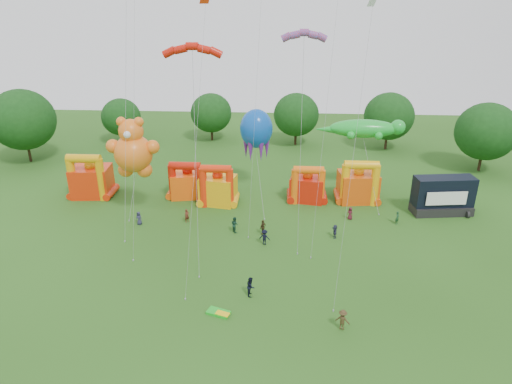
# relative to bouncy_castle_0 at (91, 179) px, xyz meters

# --- Properties ---
(ground) EXTENTS (160.00, 160.00, 0.00)m
(ground) POSITION_rel_bouncy_castle_0_xyz_m (20.67, -28.90, -2.45)
(ground) COLOR #234914
(ground) RESTS_ON ground
(tree_ring) EXTENTS (121.68, 123.76, 12.07)m
(tree_ring) POSITION_rel_bouncy_castle_0_xyz_m (19.51, -28.29, 3.80)
(tree_ring) COLOR #352314
(tree_ring) RESTS_ON ground
(bouncy_castle_0) EXTENTS (5.39, 4.47, 6.46)m
(bouncy_castle_0) POSITION_rel_bouncy_castle_0_xyz_m (0.00, 0.00, 0.00)
(bouncy_castle_0) COLOR red
(bouncy_castle_0) RESTS_ON ground
(bouncy_castle_1) EXTENTS (5.29, 4.55, 5.40)m
(bouncy_castle_1) POSITION_rel_bouncy_castle_0_xyz_m (13.27, 0.71, -0.39)
(bouncy_castle_1) COLOR #FC570D
(bouncy_castle_1) RESTS_ON ground
(bouncy_castle_2) EXTENTS (5.02, 4.31, 5.84)m
(bouncy_castle_2) POSITION_rel_bouncy_castle_0_xyz_m (17.75, -1.46, -0.22)
(bouncy_castle_2) COLOR #F3A70C
(bouncy_castle_2) RESTS_ON ground
(bouncy_castle_3) EXTENTS (4.95, 4.22, 5.29)m
(bouncy_castle_3) POSITION_rel_bouncy_castle_0_xyz_m (29.64, 0.30, -0.42)
(bouncy_castle_3) COLOR red
(bouncy_castle_3) RESTS_ON ground
(bouncy_castle_4) EXTENTS (5.44, 4.58, 6.14)m
(bouncy_castle_4) POSITION_rel_bouncy_castle_0_xyz_m (36.41, 0.55, -0.12)
(bouncy_castle_4) COLOR #E24B0C
(bouncy_castle_4) RESTS_ON ground
(stage_trailer) EXTENTS (7.74, 3.73, 4.87)m
(stage_trailer) POSITION_rel_bouncy_castle_0_xyz_m (46.59, -2.52, -0.11)
(stage_trailer) COLOR black
(stage_trailer) RESTS_ON ground
(teddy_bear_kite) EXTENTS (6.51, 4.62, 12.70)m
(teddy_bear_kite) POSITION_rel_bouncy_castle_0_xyz_m (8.19, -5.36, 5.65)
(teddy_bear_kite) COLOR orange
(teddy_bear_kite) RESTS_ON ground
(gecko_kite) EXTENTS (12.12, 9.89, 10.51)m
(gecko_kite) POSITION_rel_bouncy_castle_0_xyz_m (37.48, 1.82, 3.78)
(gecko_kite) COLOR green
(gecko_kite) RESTS_ON ground
(octopus_kite) EXTENTS (4.47, 12.07, 11.73)m
(octopus_kite) POSITION_rel_bouncy_castle_0_xyz_m (22.90, 1.62, 3.51)
(octopus_kite) COLOR #0B49B3
(octopus_kite) RESTS_ON ground
(parafoil_kites) EXTENTS (21.84, 12.97, 32.42)m
(parafoil_kites) POSITION_rel_bouncy_castle_0_xyz_m (11.53, -10.39, 12.99)
(parafoil_kites) COLOR red
(parafoil_kites) RESTS_ON ground
(diamond_kites) EXTENTS (22.79, 19.43, 43.65)m
(diamond_kites) POSITION_rel_bouncy_castle_0_xyz_m (22.91, -13.65, 14.11)
(diamond_kites) COLOR red
(diamond_kites) RESTS_ON ground
(folded_kite_bundle) EXTENTS (2.22, 1.60, 0.31)m
(folded_kite_bundle) POSITION_rel_bouncy_castle_0_xyz_m (20.98, -24.52, -2.32)
(folded_kite_bundle) COLOR green
(folded_kite_bundle) RESTS_ON ground
(spectator_0) EXTENTS (0.95, 0.76, 1.68)m
(spectator_0) POSITION_rel_bouncy_castle_0_xyz_m (9.02, -8.15, -1.61)
(spectator_0) COLOR #2A2B46
(spectator_0) RESTS_ON ground
(spectator_1) EXTENTS (0.75, 0.72, 1.73)m
(spectator_1) POSITION_rel_bouncy_castle_0_xyz_m (14.69, -7.16, -1.59)
(spectator_1) COLOR #582519
(spectator_1) RESTS_ON ground
(spectator_2) EXTENTS (1.14, 1.18, 1.91)m
(spectator_2) POSITION_rel_bouncy_castle_0_xyz_m (20.80, -9.32, -1.50)
(spectator_2) COLOR #193E2D
(spectator_2) RESTS_ON ground
(spectator_3) EXTENTS (1.30, 0.92, 1.83)m
(spectator_3) POSITION_rel_bouncy_castle_0_xyz_m (24.42, -12.10, -1.54)
(spectator_3) COLOR black
(spectator_3) RESTS_ON ground
(spectator_4) EXTENTS (0.97, 1.13, 1.82)m
(spectator_4) POSITION_rel_bouncy_castle_0_xyz_m (24.13, -9.69, -1.54)
(spectator_4) COLOR #3B2F17
(spectator_4) RESTS_ON ground
(spectator_5) EXTENTS (0.53, 1.52, 1.62)m
(spectator_5) POSITION_rel_bouncy_castle_0_xyz_m (32.39, -10.02, -1.64)
(spectator_5) COLOR #2A2C46
(spectator_5) RESTS_ON ground
(spectator_6) EXTENTS (0.93, 0.90, 1.61)m
(spectator_6) POSITION_rel_bouncy_castle_0_xyz_m (34.75, -5.17, -1.65)
(spectator_6) COLOR #541824
(spectator_6) RESTS_ON ground
(spectator_7) EXTENTS (0.68, 0.72, 1.66)m
(spectator_7) POSITION_rel_bouncy_castle_0_xyz_m (40.30, -6.10, -1.63)
(spectator_7) COLOR #1C4626
(spectator_7) RESTS_ON ground
(spectator_8) EXTENTS (0.73, 0.93, 1.91)m
(spectator_8) POSITION_rel_bouncy_castle_0_xyz_m (23.56, -21.58, -1.50)
(spectator_8) COLOR black
(spectator_8) RESTS_ON ground
(spectator_9) EXTENTS (1.39, 1.11, 1.88)m
(spectator_9) POSITION_rel_bouncy_castle_0_xyz_m (31.48, -25.82, -1.51)
(spectator_9) COLOR #3F3019
(spectator_9) RESTS_ON ground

